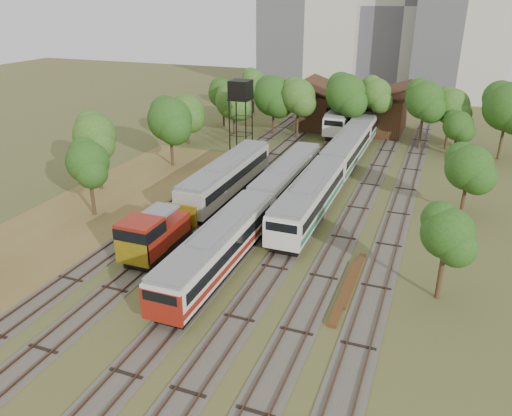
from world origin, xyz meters
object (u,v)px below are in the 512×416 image
at_px(railcar_red_set, 258,208).
at_px(railcar_green_set, 346,151).
at_px(shunter_locomotive, 153,236).
at_px(water_tower, 241,92).

relative_size(railcar_red_set, railcar_green_set, 0.66).
bearing_deg(shunter_locomotive, water_tower, 99.29).
distance_m(railcar_red_set, water_tower, 25.89).
bearing_deg(shunter_locomotive, railcar_red_set, 54.79).
height_order(railcar_green_set, shunter_locomotive, railcar_green_set).
relative_size(railcar_green_set, water_tower, 5.39).
bearing_deg(railcar_green_set, shunter_locomotive, -108.88).
distance_m(railcar_red_set, railcar_green_set, 21.12).
bearing_deg(railcar_green_set, railcar_red_set, -100.92).
bearing_deg(railcar_red_set, water_tower, 116.16).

